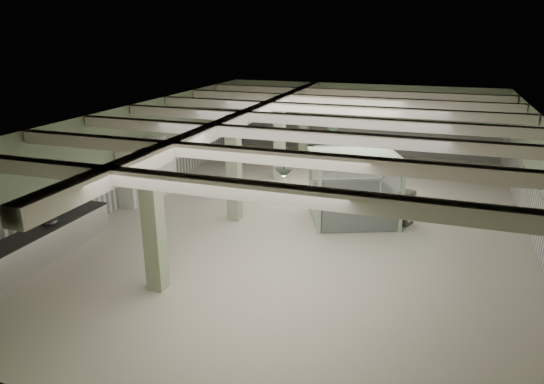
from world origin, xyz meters
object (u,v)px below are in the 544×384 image
(prep_counter, at_px, (38,245))
(filing_cabinet, at_px, (406,208))
(guard_booth, at_px, (354,175))
(walkin_cooler, at_px, (144,170))

(prep_counter, xyz_separation_m, filing_cabinet, (9.65, 6.10, 0.12))
(guard_booth, distance_m, filing_cabinet, 2.04)
(filing_cabinet, bearing_deg, prep_counter, -123.23)
(prep_counter, xyz_separation_m, walkin_cooler, (-0.08, 5.63, 0.68))
(walkin_cooler, bearing_deg, guard_booth, 1.97)
(prep_counter, xyz_separation_m, guard_booth, (7.89, 5.90, 1.15))
(walkin_cooler, xyz_separation_m, filing_cabinet, (9.73, 0.47, -0.56))
(walkin_cooler, distance_m, filing_cabinet, 9.76)
(prep_counter, bearing_deg, guard_booth, 36.79)
(walkin_cooler, height_order, filing_cabinet, walkin_cooler)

